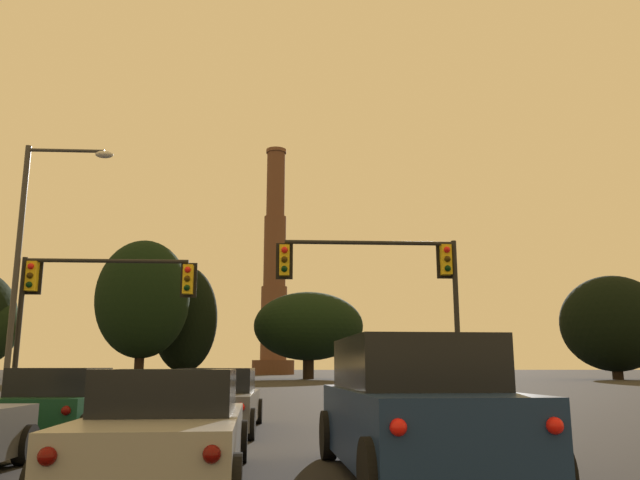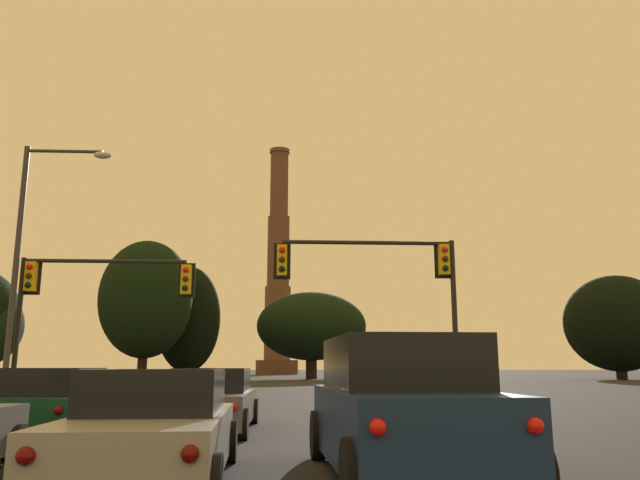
% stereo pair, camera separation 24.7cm
% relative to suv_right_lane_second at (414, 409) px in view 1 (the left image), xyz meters
% --- Properties ---
extents(suv_right_lane_second, '(2.31, 4.98, 1.86)m').
position_rel_suv_right_lane_second_xyz_m(suv_right_lane_second, '(0.00, 0.00, 0.00)').
color(suv_right_lane_second, navy).
rests_on(suv_right_lane_second, ground_plane).
extents(sedan_center_lane_front, '(2.01, 4.71, 1.43)m').
position_rel_suv_right_lane_second_xyz_m(sedan_center_lane_front, '(-3.30, 6.52, -0.23)').
color(sedan_center_lane_front, '#4C4F54').
rests_on(sedan_center_lane_front, ground_plane).
extents(sedan_center_lane_second, '(2.16, 4.77, 1.43)m').
position_rel_suv_right_lane_second_xyz_m(sedan_center_lane_second, '(-3.22, -0.28, -0.23)').
color(sedan_center_lane_second, gray).
rests_on(sedan_center_lane_second, ground_plane).
extents(hatchback_left_lane_front, '(1.92, 4.11, 1.44)m').
position_rel_suv_right_lane_second_xyz_m(hatchback_left_lane_front, '(-6.34, 5.19, -0.23)').
color(hatchback_left_lane_front, '#0F3823').
rests_on(hatchback_left_lane_front, ground_plane).
extents(traffic_light_overhead_right, '(6.33, 0.50, 5.73)m').
position_rel_suv_right_lane_second_xyz_m(traffic_light_overhead_right, '(2.00, 12.25, 3.52)').
color(traffic_light_overhead_right, black).
rests_on(traffic_light_overhead_right, ground_plane).
extents(traffic_light_overhead_left, '(6.20, 0.50, 5.24)m').
position_rel_suv_right_lane_second_xyz_m(traffic_light_overhead_left, '(-8.79, 13.61, 3.14)').
color(traffic_light_overhead_left, black).
rests_on(traffic_light_overhead_left, ground_plane).
extents(street_lamp, '(3.11, 0.36, 9.24)m').
position_rel_suv_right_lane_second_xyz_m(street_lamp, '(-10.54, 13.24, 4.71)').
color(street_lamp, '#38383A').
rests_on(street_lamp, ground_plane).
extents(smokestack, '(7.96, 7.96, 44.30)m').
position_rel_suv_right_lane_second_xyz_m(smokestack, '(-3.55, 111.03, 16.51)').
color(smokestack, '#523427').
rests_on(smokestack, ground_plane).
extents(treeline_right_mid, '(13.30, 11.97, 10.43)m').
position_rel_suv_right_lane_second_xyz_m(treeline_right_mid, '(1.32, 67.73, 5.39)').
color(treeline_right_mid, black).
rests_on(treeline_right_mid, ground_plane).
extents(treeline_far_right, '(7.61, 6.85, 13.35)m').
position_rel_suv_right_lane_second_xyz_m(treeline_far_right, '(-13.45, 66.94, 6.16)').
color(treeline_far_right, black).
rests_on(treeline_far_right, ground_plane).
extents(treeline_left_mid, '(12.05, 10.84, 11.99)m').
position_rel_suv_right_lane_second_xyz_m(treeline_left_mid, '(36.69, 62.40, 5.53)').
color(treeline_left_mid, black).
rests_on(treeline_left_mid, ground_plane).
extents(treeline_far_left, '(9.92, 8.93, 14.95)m').
position_rel_suv_right_lane_second_xyz_m(treeline_far_left, '(-16.86, 59.19, 7.70)').
color(treeline_far_left, black).
rests_on(treeline_far_left, ground_plane).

